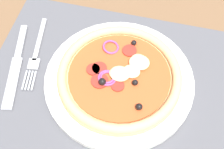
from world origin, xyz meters
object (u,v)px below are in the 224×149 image
pizza (119,77)px  knife (16,65)px  plate (119,83)px  fork (35,56)px

pizza → knife: size_ratio=1.18×
plate → knife: plate is taller
plate → pizza: pizza is taller
pizza → knife: pizza is taller
plate → knife: bearing=2.0°
pizza → fork: bearing=-7.1°
plate → pizza: bearing=-101.4°
plate → fork: plate is taller
pizza → knife: (20.91, 0.80, -2.20)cm
fork → knife: size_ratio=0.91×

